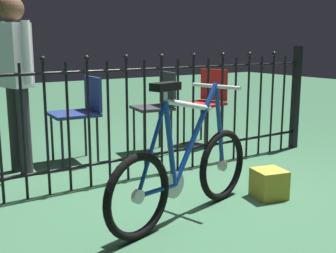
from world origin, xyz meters
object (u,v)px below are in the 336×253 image
(chair_charcoal, at_px, (159,102))
(display_crate, at_px, (269,184))
(chair_navy, at_px, (81,109))
(chair_red, at_px, (208,98))
(bicycle, at_px, (185,172))
(person_visitor, at_px, (16,71))

(chair_charcoal, xyz_separation_m, display_crate, (-0.05, -1.67, -0.43))
(chair_navy, distance_m, chair_red, 1.53)
(chair_red, distance_m, display_crate, 1.89)
(bicycle, xyz_separation_m, display_crate, (0.76, -0.05, -0.21))
(display_crate, bearing_deg, chair_red, 66.53)
(display_crate, bearing_deg, chair_charcoal, 88.36)
(bicycle, bearing_deg, chair_red, 47.74)
(chair_red, relative_size, person_visitor, 0.55)
(bicycle, height_order, person_visitor, person_visitor)
(chair_red, xyz_separation_m, display_crate, (-0.73, -1.69, -0.42))
(person_visitor, bearing_deg, chair_charcoal, -0.73)
(person_visitor, bearing_deg, display_crate, -50.10)
(chair_navy, height_order, chair_red, chair_red)
(chair_charcoal, distance_m, display_crate, 1.72)
(chair_charcoal, xyz_separation_m, chair_red, (0.69, 0.02, -0.00))
(chair_navy, height_order, display_crate, chair_navy)
(chair_red, bearing_deg, chair_charcoal, -178.10)
(chair_navy, xyz_separation_m, chair_red, (1.53, -0.06, 0.00))
(chair_charcoal, distance_m, person_visitor, 1.51)
(chair_charcoal, bearing_deg, chair_navy, 174.21)
(chair_navy, relative_size, person_visitor, 0.54)
(person_visitor, bearing_deg, chair_red, 0.11)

